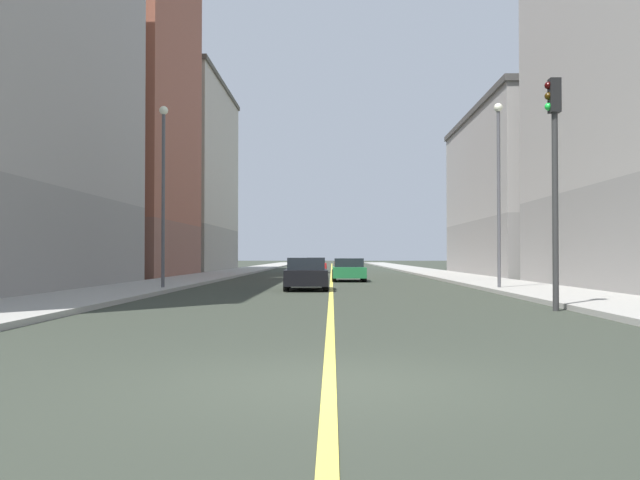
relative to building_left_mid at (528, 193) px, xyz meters
name	(u,v)px	position (x,y,z in m)	size (l,w,h in m)	color
ground_plane	(329,384)	(-14.14, -44.23, -5.93)	(400.00, 400.00, 0.00)	#2F352B
sidewalk_left	(435,273)	(-5.98, 4.77, -5.85)	(3.74, 168.00, 0.15)	#9E9B93
sidewalk_right	(228,273)	(-22.29, 4.77, -5.85)	(3.74, 168.00, 0.15)	#9E9B93
lane_center_stripe	(332,274)	(-14.14, 4.77, -5.92)	(0.16, 154.00, 0.01)	#E5D14C
building_left_mid	(528,193)	(0.00, 0.00, 0.00)	(8.53, 22.26, 11.84)	gray
building_right_midblock	(121,109)	(-28.28, -4.18, 5.38)	(8.53, 15.07, 22.59)	brown
building_right_distant	(180,178)	(-28.28, 14.86, 2.79)	(8.53, 20.84, 17.42)	#9D9688
traffic_light_left_near	(554,161)	(-8.27, -33.34, -1.99)	(0.40, 0.32, 6.10)	#2D2D2D
street_lamp_left_near	(499,176)	(-7.25, -22.54, -1.22)	(0.36, 0.36, 7.58)	#4C4C51
street_lamp_right_near	(163,178)	(-21.03, -22.83, -1.29)	(0.36, 0.36, 7.45)	#4C4C51
car_green	(349,270)	(-13.16, -11.17, -5.29)	(1.90, 4.55, 1.29)	#1E6B38
car_black	(306,274)	(-15.20, -21.80, -5.26)	(1.91, 4.35, 1.36)	black
car_red	(316,265)	(-15.50, 9.69, -5.29)	(1.91, 4.05, 1.29)	red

